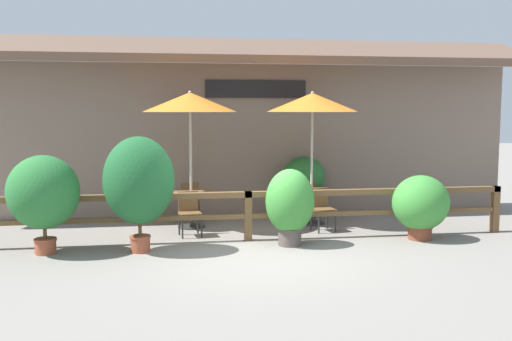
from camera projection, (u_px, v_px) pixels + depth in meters
name	position (u px, v px, depth m)	size (l,w,h in m)	color
ground_plane	(256.00, 254.00, 9.95)	(60.00, 60.00, 0.00)	gray
building_facade	(231.00, 124.00, 13.76)	(14.28, 1.49, 4.23)	gray
patio_railing	(248.00, 205.00, 10.91)	(10.40, 0.14, 0.95)	brown
patio_umbrella_near	(190.00, 102.00, 11.92)	(1.97, 1.97, 2.90)	#B7B2A8
dining_table_near	(191.00, 199.00, 12.13)	(1.06, 1.06, 0.76)	brown
chair_near_streetside	(189.00, 211.00, 11.36)	(0.48, 0.48, 0.88)	brown
chair_near_wallside	(189.00, 199.00, 12.92)	(0.47, 0.47, 0.88)	brown
patio_umbrella_middle	(312.00, 103.00, 12.31)	(1.97, 1.97, 2.90)	#B7B2A8
dining_table_middle	(311.00, 196.00, 12.53)	(1.06, 1.06, 0.76)	brown
chair_middle_streetside	(322.00, 207.00, 11.83)	(0.49, 0.49, 0.88)	brown
chair_middle_wallside	(306.00, 196.00, 13.27)	(0.49, 0.49, 0.88)	brown
potted_plant_broad_leaf	(290.00, 204.00, 10.51)	(0.91, 0.82, 1.43)	#564C47
potted_plant_small_flowering	(421.00, 204.00, 11.00)	(1.11, 0.99, 1.25)	brown
potted_plant_entrance_palm	(139.00, 182.00, 9.96)	(1.24, 1.12, 2.05)	#9E4C33
potted_plant_corner_fern	(43.00, 193.00, 9.85)	(1.24, 1.11, 1.73)	#9E4C33
potted_plant_tall_tropical	(304.00, 180.00, 13.61)	(1.01, 0.90, 1.40)	#564C47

